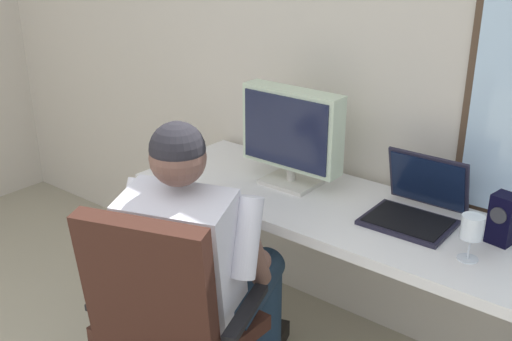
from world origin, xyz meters
TOP-DOWN VIEW (x-y plane):
  - wall_rear at (0.04, 2.47)m, footprint 5.86×0.08m
  - desk at (-0.12, 2.11)m, footprint 1.80×0.61m
  - office_chair at (-0.30, 1.30)m, footprint 0.64×0.60m
  - person_seated at (-0.38, 1.56)m, footprint 0.67×0.88m
  - crt_monitor at (-0.40, 2.16)m, footprint 0.46×0.19m
  - laptop at (0.18, 2.20)m, footprint 0.33×0.33m
  - wine_glass at (0.45, 2.01)m, footprint 0.08×0.08m
  - desk_speaker at (0.50, 2.20)m, footprint 0.10×0.10m

SIDE VIEW (x-z plane):
  - office_chair at x=-0.30m, z-range 0.07..1.07m
  - person_seated at x=-0.38m, z-range 0.03..1.26m
  - desk at x=-0.12m, z-range 0.28..1.03m
  - laptop at x=0.18m, z-range 0.69..0.93m
  - desk_speaker at x=0.50m, z-range 0.75..0.93m
  - wine_glass at x=0.45m, z-range 0.78..0.94m
  - crt_monitor at x=-0.40m, z-range 0.78..1.20m
  - wall_rear at x=0.04m, z-range 0.00..2.71m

